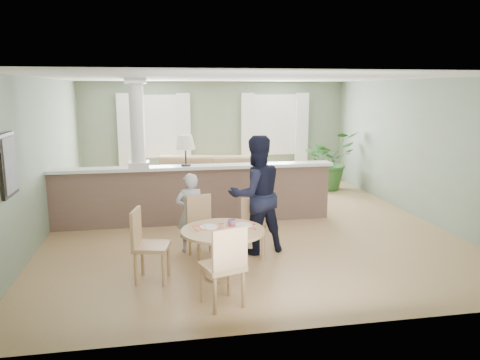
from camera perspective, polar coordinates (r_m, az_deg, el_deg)
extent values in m
plane|color=tan|center=(8.89, 0.43, -5.34)|extent=(8.00, 8.00, 0.00)
cube|color=gray|center=(12.54, -3.00, 5.75)|extent=(7.00, 0.02, 2.70)
cube|color=gray|center=(8.67, -22.94, 2.49)|extent=(0.02, 8.00, 2.70)
cube|color=gray|center=(9.88, 20.86, 3.59)|extent=(0.02, 8.00, 2.70)
cube|color=gray|center=(4.81, 9.43, -3.10)|extent=(7.00, 0.02, 2.70)
cube|color=white|center=(8.53, 0.46, 12.33)|extent=(7.00, 8.00, 0.02)
cube|color=white|center=(12.39, -10.40, 6.45)|extent=(1.10, 0.02, 1.50)
cube|color=white|center=(12.36, -10.40, 6.44)|extent=(1.22, 0.04, 1.62)
cube|color=white|center=(12.79, 4.18, 6.74)|extent=(1.10, 0.02, 1.50)
cube|color=white|center=(12.77, 4.21, 6.73)|extent=(1.22, 0.04, 1.62)
cube|color=silver|center=(12.35, -13.84, 4.89)|extent=(0.35, 0.10, 2.30)
cube|color=silver|center=(12.35, -6.85, 5.13)|extent=(0.35, 0.10, 2.30)
cube|color=silver|center=(12.56, 0.94, 5.31)|extent=(0.35, 0.10, 2.30)
cube|color=silver|center=(12.94, 7.49, 5.39)|extent=(0.35, 0.10, 2.30)
cube|color=black|center=(6.72, -26.42, 1.66)|extent=(0.04, 0.62, 0.82)
cube|color=slate|center=(6.71, -26.21, 1.67)|extent=(0.02, 0.52, 0.72)
cube|color=brown|center=(8.83, -5.55, -1.98)|extent=(5.20, 0.22, 1.05)
cube|color=white|center=(8.73, -5.62, 1.57)|extent=(5.32, 0.36, 0.06)
cube|color=white|center=(8.69, -12.22, 1.87)|extent=(0.36, 0.36, 0.10)
cylinder|color=white|center=(8.61, -12.42, 6.77)|extent=(0.26, 0.26, 1.39)
cube|color=white|center=(8.58, -12.63, 11.73)|extent=(0.38, 0.38, 0.10)
cylinder|color=black|center=(8.71, -6.61, 1.83)|extent=(0.18, 0.18, 0.03)
cylinder|color=black|center=(8.68, -6.63, 2.84)|extent=(0.03, 0.03, 0.28)
cone|color=beige|center=(8.65, -6.67, 4.61)|extent=(0.36, 0.36, 0.26)
imported|color=#9A8454|center=(10.65, -3.54, 0.08)|extent=(3.51, 1.97, 0.97)
imported|color=#2B5E25|center=(12.01, 10.74, 2.37)|extent=(1.64, 1.54, 1.46)
cylinder|color=tan|center=(6.47, -2.05, -11.63)|extent=(0.47, 0.47, 0.04)
cylinder|color=tan|center=(6.35, -2.07, -8.97)|extent=(0.13, 0.13, 0.60)
cylinder|color=tan|center=(6.25, -2.09, -6.21)|extent=(1.12, 1.12, 0.04)
cube|color=#D73040|center=(6.36, -3.88, -5.73)|extent=(0.42, 0.33, 0.01)
cube|color=#D73040|center=(6.42, 0.16, -5.55)|extent=(0.45, 0.37, 0.01)
cylinder|color=white|center=(6.33, -3.83, -5.72)|extent=(0.24, 0.24, 0.01)
cylinder|color=white|center=(6.40, 0.37, -5.50)|extent=(0.24, 0.24, 0.01)
cylinder|color=white|center=(6.21, -2.22, -5.67)|extent=(0.07, 0.07, 0.08)
cube|color=silver|center=(6.27, -4.22, -5.80)|extent=(0.03, 0.16, 0.00)
cube|color=silver|center=(6.29, -5.26, -5.89)|extent=(0.03, 0.20, 0.00)
cylinder|color=white|center=(6.24, 1.77, -5.72)|extent=(0.04, 0.04, 0.07)
cylinder|color=silver|center=(6.23, 1.77, -5.36)|extent=(0.04, 0.04, 0.01)
imported|color=#2974C1|center=(6.40, -0.99, -5.22)|extent=(0.12, 0.12, 0.09)
cube|color=tan|center=(7.09, -4.38, -5.91)|extent=(0.53, 0.53, 0.05)
cylinder|color=tan|center=(6.95, -5.04, -8.30)|extent=(0.04, 0.04, 0.43)
cylinder|color=tan|center=(7.08, -2.52, -7.89)|extent=(0.04, 0.04, 0.43)
cylinder|color=tan|center=(7.24, -6.13, -7.51)|extent=(0.04, 0.04, 0.43)
cylinder|color=tan|center=(7.37, -3.70, -7.13)|extent=(0.04, 0.04, 0.43)
cube|color=tan|center=(7.18, -5.03, -3.63)|extent=(0.39, 0.16, 0.46)
cube|color=tan|center=(7.09, 1.55, -6.11)|extent=(0.48, 0.48, 0.05)
cylinder|color=tan|center=(7.01, 0.15, -8.18)|extent=(0.04, 0.04, 0.40)
cylinder|color=tan|center=(7.00, 2.77, -8.24)|extent=(0.04, 0.04, 0.40)
cylinder|color=tan|center=(7.31, 0.36, -7.36)|extent=(0.04, 0.04, 0.40)
cylinder|color=tan|center=(7.30, 2.86, -7.42)|extent=(0.04, 0.04, 0.40)
cube|color=tan|center=(7.19, 1.64, -3.92)|extent=(0.37, 0.13, 0.43)
cube|color=tan|center=(5.54, -2.19, -10.47)|extent=(0.56, 0.56, 0.05)
cylinder|color=tan|center=(5.86, -1.35, -11.87)|extent=(0.04, 0.04, 0.46)
cylinder|color=tan|center=(5.72, -4.67, -12.51)|extent=(0.04, 0.04, 0.46)
cylinder|color=tan|center=(5.57, 0.39, -13.16)|extent=(0.04, 0.04, 0.46)
cylinder|color=tan|center=(5.42, -3.08, -13.89)|extent=(0.04, 0.04, 0.46)
cube|color=tan|center=(5.28, -1.23, -8.50)|extent=(0.42, 0.17, 0.49)
cube|color=tan|center=(6.31, -10.70, -8.00)|extent=(0.53, 0.53, 0.05)
cylinder|color=tan|center=(6.19, -9.35, -10.75)|extent=(0.04, 0.04, 0.45)
cylinder|color=tan|center=(6.52, -8.73, -9.59)|extent=(0.04, 0.04, 0.45)
cylinder|color=tan|center=(6.27, -12.60, -10.59)|extent=(0.04, 0.04, 0.45)
cylinder|color=tan|center=(6.60, -11.82, -9.46)|extent=(0.04, 0.04, 0.45)
cube|color=tan|center=(6.28, -12.58, -5.65)|extent=(0.13, 0.42, 0.48)
imported|color=#AAABB0|center=(7.31, -6.09, -3.97)|extent=(0.48, 0.33, 1.25)
imported|color=black|center=(7.19, 1.95, -1.79)|extent=(1.02, 0.88, 1.83)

